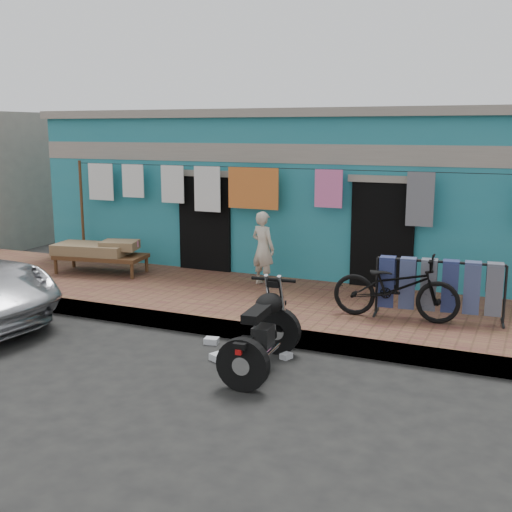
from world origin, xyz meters
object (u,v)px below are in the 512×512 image
at_px(seated_person, 263,248).
at_px(bicycle, 396,280).
at_px(motorcycle, 262,329).
at_px(jeans_rack, 439,288).
at_px(charpoy, 101,257).

height_order(seated_person, bicycle, seated_person).
xyz_separation_m(motorcycle, jeans_rack, (1.79, 2.36, 0.16)).
distance_m(charpoy, jeans_rack, 6.44).
relative_size(seated_person, bicycle, 0.73).
bearing_deg(seated_person, bicycle, 174.57).
relative_size(seated_person, motorcycle, 0.76).
bearing_deg(motorcycle, jeans_rack, 47.98).
bearing_deg(charpoy, motorcycle, -31.62).
distance_m(motorcycle, jeans_rack, 2.97).
bearing_deg(bicycle, charpoy, 79.99).
bearing_deg(jeans_rack, bicycle, -155.56).
bearing_deg(bicycle, jeans_rack, -68.25).
distance_m(bicycle, motorcycle, 2.44).
distance_m(motorcycle, charpoy, 5.43).
distance_m(seated_person, charpoy, 3.28).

